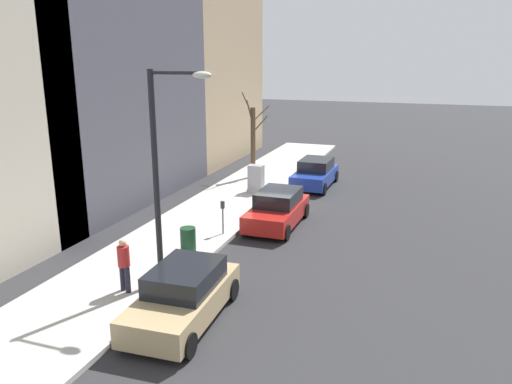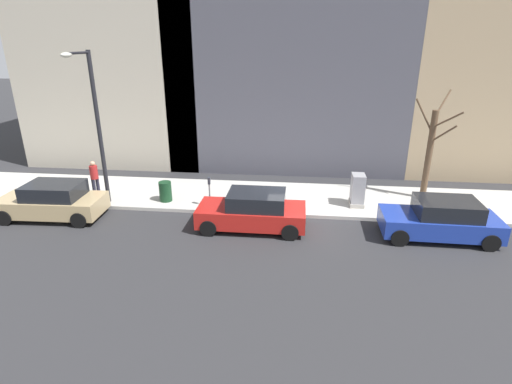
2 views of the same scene
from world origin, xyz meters
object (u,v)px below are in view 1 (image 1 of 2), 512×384
at_px(parked_car_red, 277,209).
at_px(trash_bin, 188,240).
at_px(pedestrian_near_meter, 124,262).
at_px(parked_car_blue, 315,173).
at_px(streetlamp, 163,162).
at_px(utility_box, 256,179).
at_px(bare_tree, 253,139).
at_px(parking_meter, 223,214).
at_px(parked_car_tan, 184,295).

distance_m(parked_car_red, trash_bin, 4.72).
relative_size(parked_car_red, pedestrian_near_meter, 2.53).
bearing_deg(parked_car_blue, pedestrian_near_meter, 81.52).
bearing_deg(parked_car_blue, streetlamp, 84.78).
height_order(parked_car_blue, utility_box, utility_box).
bearing_deg(trash_bin, bare_tree, -81.77).
height_order(parked_car_blue, parking_meter, parked_car_blue).
relative_size(parking_meter, utility_box, 0.94).
bearing_deg(parked_car_tan, streetlamp, -51.97).
distance_m(parked_car_tan, trash_bin, 4.62).
height_order(parked_car_red, bare_tree, bare_tree).
bearing_deg(trash_bin, parked_car_tan, 115.44).
bearing_deg(utility_box, parking_meter, 97.56).
distance_m(parking_meter, utility_box, 6.47).
relative_size(parked_car_blue, parking_meter, 3.13).
relative_size(parked_car_tan, bare_tree, 0.88).
height_order(parked_car_tan, utility_box, utility_box).
xyz_separation_m(parked_car_blue, parked_car_red, (0.03, 7.07, 0.00)).
bearing_deg(parked_car_tan, bare_tree, -79.26).
height_order(parked_car_tan, streetlamp, streetlamp).
bearing_deg(parked_car_tan, pedestrian_near_meter, -18.85).
height_order(utility_box, trash_bin, utility_box).
height_order(parking_meter, streetlamp, streetlamp).
height_order(parked_car_red, parking_meter, parked_car_red).
relative_size(streetlamp, bare_tree, 1.34).
distance_m(parked_car_red, streetlamp, 7.69).
relative_size(parked_car_red, parked_car_tan, 0.99).
height_order(parked_car_red, utility_box, utility_box).
bearing_deg(parked_car_blue, parking_meter, 80.65).
relative_size(parked_car_red, bare_tree, 0.87).
height_order(parked_car_red, pedestrian_near_meter, pedestrian_near_meter).
bearing_deg(pedestrian_near_meter, streetlamp, -117.48).
distance_m(parked_car_tan, bare_tree, 16.42).
height_order(streetlamp, pedestrian_near_meter, streetlamp).
xyz_separation_m(parked_car_red, pedestrian_near_meter, (2.41, 7.72, 0.35)).
bearing_deg(utility_box, trash_bin, 92.68).
relative_size(parked_car_blue, streetlamp, 0.65).
relative_size(streetlamp, trash_bin, 7.22).
relative_size(parked_car_blue, parked_car_tan, 0.99).
bearing_deg(trash_bin, parked_car_blue, -100.56).
xyz_separation_m(parking_meter, utility_box, (0.85, -6.41, -0.13)).
height_order(parked_car_red, streetlamp, streetlamp).
relative_size(parked_car_tan, parking_meter, 3.16).
xyz_separation_m(utility_box, pedestrian_near_meter, (-0.06, 12.03, 0.24)).
xyz_separation_m(parked_car_blue, bare_tree, (3.81, -0.45, 1.62)).
relative_size(parked_car_tan, utility_box, 2.98).
distance_m(parked_car_tan, pedestrian_near_meter, 2.45).
bearing_deg(pedestrian_near_meter, bare_tree, -66.25).
xyz_separation_m(parked_car_tan, utility_box, (2.38, -12.73, 0.11)).
xyz_separation_m(parked_car_tan, trash_bin, (1.98, -4.17, -0.14)).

